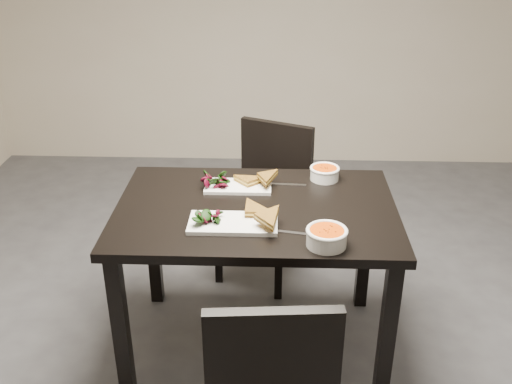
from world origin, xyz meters
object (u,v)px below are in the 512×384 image
table (256,227)px  plate_near (233,223)px  chair_near (270,377)px  soup_bowl_far (325,172)px  plate_far (238,186)px  chair_far (268,192)px  soup_bowl_near (327,236)px

table → plate_near: bearing=-117.9°
table → plate_near: (-0.09, -0.16, 0.11)m
chair_near → soup_bowl_far: 1.08m
plate_near → soup_bowl_far: size_ratio=2.57×
plate_far → table: bearing=-63.9°
chair_far → plate_far: bearing=-81.1°
plate_near → plate_far: 0.34m
table → soup_bowl_far: (0.31, 0.29, 0.13)m
chair_far → soup_bowl_near: 1.06m
soup_bowl_near → plate_far: bearing=127.1°
chair_far → plate_near: size_ratio=2.38×
chair_far → plate_far: 0.59m
soup_bowl_near → plate_far: (-0.37, 0.48, -0.03)m
plate_near → plate_far: bearing=90.3°
table → plate_near: plate_near is taller
chair_near → plate_far: chair_near is taller
table → chair_far: bearing=86.5°
chair_near → soup_bowl_near: size_ratio=5.35×
plate_near → soup_bowl_near: 0.39m
chair_far → soup_bowl_far: size_ratio=6.12×
table → plate_near: 0.21m
chair_far → soup_bowl_far: bearing=-32.6°
chair_far → plate_near: (-0.13, -0.85, 0.27)m
chair_far → soup_bowl_near: bearing=-53.3°
table → soup_bowl_far: soup_bowl_far is taller
chair_near → plate_near: chair_near is taller
plate_near → soup_bowl_near: size_ratio=2.25×
chair_near → table: bearing=91.4°
chair_near → chair_far: same height
chair_near → plate_near: 0.64m
table → soup_bowl_near: size_ratio=7.55×
soup_bowl_near → chair_far: bearing=103.4°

